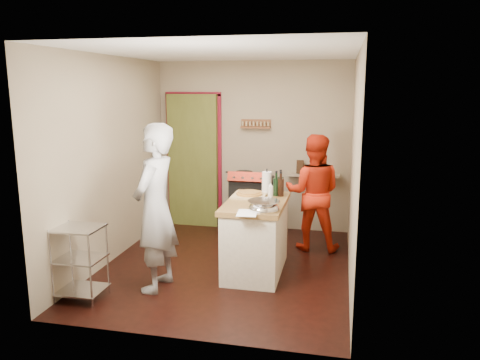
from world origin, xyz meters
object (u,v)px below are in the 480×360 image
object	(u,v)px
wire_shelving	(80,259)
island	(256,234)
person_stripe	(155,208)
stove	(252,204)
person_red	(313,192)

from	to	relation	value
wire_shelving	island	bearing A→B (deg)	33.98
island	person_stripe	size ratio (longest dim) A/B	0.70
wire_shelving	island	world-z (taller)	island
stove	wire_shelving	world-z (taller)	stove
person_stripe	island	bearing A→B (deg)	129.24
island	person_red	size ratio (longest dim) A/B	0.81
wire_shelving	person_red	size ratio (longest dim) A/B	0.50
person_red	island	bearing A→B (deg)	58.22
person_stripe	person_red	xyz separation A→B (m)	(1.60, 1.69, -0.12)
stove	wire_shelving	xyz separation A→B (m)	(-1.33, -2.62, -0.01)
person_red	stove	bearing A→B (deg)	-28.31
wire_shelving	person_red	bearing A→B (deg)	42.85
stove	island	bearing A→B (deg)	-77.03
stove	person_stripe	world-z (taller)	person_stripe
stove	person_red	distance (m)	1.13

